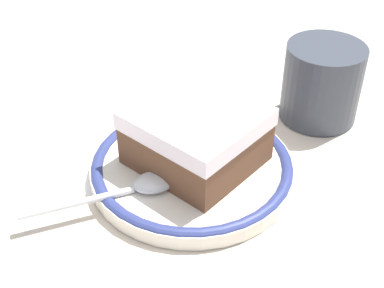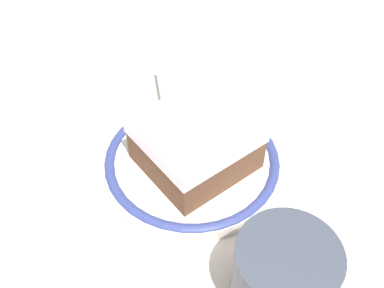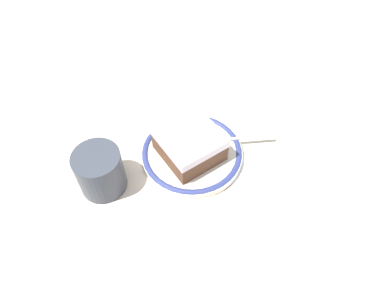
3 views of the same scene
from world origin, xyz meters
The scene contains 8 objects.
ground_plane centered at (0.00, 0.00, 0.00)m, with size 2.40×2.40×0.00m, color #B7B2A8.
placemat centered at (0.00, 0.00, 0.00)m, with size 0.47×0.33×0.00m, color beige.
plate centered at (-0.01, 0.01, 0.01)m, with size 0.17×0.17×0.02m.
cake_slice centered at (-0.01, 0.01, 0.04)m, with size 0.13×0.13×0.05m.
spoon centered at (-0.05, -0.03, 0.02)m, with size 0.12×0.07×0.01m.
cup centered at (0.10, 0.11, 0.03)m, with size 0.07×0.07×0.07m.
napkin centered at (-0.16, 0.02, 0.00)m, with size 0.13×0.10×0.00m, color white.
sugar_packet centered at (0.10, -0.13, 0.00)m, with size 0.05×0.03×0.01m, color white.
Camera 2 is at (0.26, 0.10, 0.34)m, focal length 42.41 mm.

